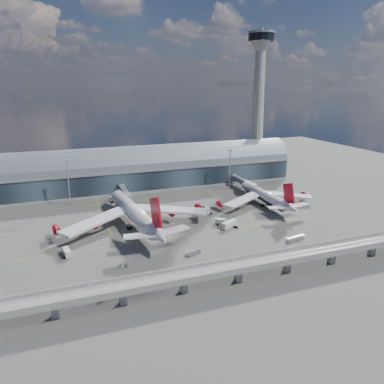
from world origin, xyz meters
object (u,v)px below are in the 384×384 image
object	(u,v)px
control_tower	(258,105)
floodlight_mast_right	(230,168)
service_truck_5	(115,199)
cargo_train_0	(126,265)
service_truck_2	(229,224)
airliner_right	(266,197)
service_truck_0	(67,252)
airliner_left	(135,214)
floodlight_mast_left	(68,182)
cargo_train_2	(295,238)
service_truck_3	(207,211)
service_truck_1	(220,222)
service_truck_4	(273,203)
cargo_train_1	(194,252)

from	to	relation	value
control_tower	floodlight_mast_right	size ratio (longest dim) A/B	4.01
floodlight_mast_right	service_truck_5	world-z (taller)	floodlight_mast_right
cargo_train_0	service_truck_2	bearing A→B (deg)	-82.35
airliner_right	service_truck_0	size ratio (longest dim) A/B	8.57
airliner_left	floodlight_mast_left	bearing A→B (deg)	115.01
control_tower	floodlight_mast_right	xyz separation A→B (m)	(-35.00, -28.00, -38.00)
service_truck_0	service_truck_2	world-z (taller)	service_truck_2
service_truck_2	cargo_train_2	size ratio (longest dim) A/B	0.91
floodlight_mast_right	service_truck_3	xyz separation A→B (m)	(-32.71, -40.85, -12.07)
service_truck_1	cargo_train_2	distance (m)	37.22
service_truck_4	cargo_train_1	world-z (taller)	service_truck_4
service_truck_1	service_truck_3	world-z (taller)	service_truck_3
airliner_left	cargo_train_0	xyz separation A→B (m)	(-12.19, -38.88, -6.07)
control_tower	service_truck_3	size ratio (longest dim) A/B	15.26
floodlight_mast_left	service_truck_3	world-z (taller)	floodlight_mast_left
service_truck_5	cargo_train_1	bearing A→B (deg)	-131.95
airliner_left	airliner_right	xyz separation A→B (m)	(76.27, 8.16, -1.87)
floodlight_mast_right	airliner_left	size ratio (longest dim) A/B	0.33
floodlight_mast_right	cargo_train_1	world-z (taller)	floodlight_mast_right
cargo_train_2	cargo_train_1	bearing A→B (deg)	97.12
service_truck_0	service_truck_5	bearing A→B (deg)	56.77
service_truck_5	service_truck_2	bearing A→B (deg)	-108.19
service_truck_0	service_truck_3	xyz separation A→B (m)	(72.17, 27.53, 0.11)
airliner_left	cargo_train_2	xyz separation A→B (m)	(62.42, -40.07, -5.98)
service_truck_4	cargo_train_1	distance (m)	77.94
service_truck_3	service_truck_5	world-z (taller)	service_truck_5
control_tower	cargo_train_1	xyz separation A→B (m)	(-91.91, -112.51, -50.78)
airliner_right	service_truck_5	size ratio (longest dim) A/B	9.04
airliner_right	cargo_train_2	bearing A→B (deg)	-104.84
service_truck_5	cargo_train_1	xyz separation A→B (m)	(18.43, -81.06, -0.73)
service_truck_3	cargo_train_0	world-z (taller)	service_truck_3
cargo_train_2	control_tower	bearing A→B (deg)	-11.09
service_truck_5	cargo_train_2	xyz separation A→B (m)	(65.24, -83.66, -0.72)
service_truck_4	cargo_train_0	distance (m)	102.81
service_truck_1	cargo_train_2	bearing A→B (deg)	-111.71
service_truck_1	service_truck_4	world-z (taller)	service_truck_4
control_tower	airliner_right	distance (m)	87.34
service_truck_1	service_truck_0	bearing A→B (deg)	128.56
service_truck_1	cargo_train_0	world-z (taller)	service_truck_1
service_truck_1	service_truck_3	distance (m)	16.98
floodlight_mast_left	airliner_right	world-z (taller)	floodlight_mast_left
service_truck_1	cargo_train_2	size ratio (longest dim) A/B	0.53
airliner_right	service_truck_5	distance (m)	86.73
service_truck_5	floodlight_mast_left	bearing A→B (deg)	117.26
floodlight_mast_right	control_tower	bearing A→B (deg)	38.66
floodlight_mast_left	service_truck_3	bearing A→B (deg)	-31.26
service_truck_1	cargo_train_2	world-z (taller)	service_truck_1
service_truck_5	cargo_train_0	bearing A→B (deg)	-151.24
floodlight_mast_left	service_truck_1	bearing A→B (deg)	-40.82
service_truck_5	cargo_train_2	size ratio (longest dim) A/B	0.66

